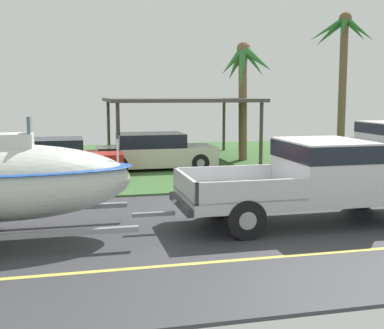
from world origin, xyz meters
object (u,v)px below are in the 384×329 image
object	(u,v)px
boat_on_trailer	(2,182)
parked_sedan_near	(155,152)
carport_awning	(178,101)
palm_tree_near_left	(343,50)
parked_sedan_far	(48,160)
pickup_truck_towing	(322,176)
palm_tree_near_right	(244,74)

from	to	relation	value
boat_on_trailer	parked_sedan_near	bearing A→B (deg)	62.76
parked_sedan_near	carport_awning	bearing A→B (deg)	60.93
boat_on_trailer	palm_tree_near_left	distance (m)	18.47
palm_tree_near_left	parked_sedan_far	bearing A→B (deg)	-160.73
pickup_truck_towing	parked_sedan_near	xyz separation A→B (m)	(-2.42, 8.41, -0.36)
boat_on_trailer	carport_awning	world-z (taller)	carport_awning
boat_on_trailer	parked_sedan_near	distance (m)	9.48
parked_sedan_near	palm_tree_near_left	world-z (taller)	palm_tree_near_left
boat_on_trailer	carport_awning	bearing A→B (deg)	62.32
parked_sedan_near	carport_awning	world-z (taller)	carport_awning
parked_sedan_near	palm_tree_near_left	size ratio (longest dim) A/B	0.66
pickup_truck_towing	parked_sedan_far	bearing A→B (deg)	131.46
boat_on_trailer	palm_tree_near_left	bearing A→B (deg)	40.25
boat_on_trailer	palm_tree_near_left	world-z (taller)	palm_tree_near_left
palm_tree_near_left	carport_awning	bearing A→B (deg)	-175.31
pickup_truck_towing	palm_tree_near_left	world-z (taller)	palm_tree_near_left
pickup_truck_towing	parked_sedan_far	size ratio (longest dim) A/B	1.25
pickup_truck_towing	carport_awning	distance (m)	11.18
parked_sedan_far	palm_tree_near_left	distance (m)	14.69
parked_sedan_near	palm_tree_near_right	bearing A→B (deg)	21.81
pickup_truck_towing	boat_on_trailer	size ratio (longest dim) A/B	0.95
pickup_truck_towing	parked_sedan_near	world-z (taller)	pickup_truck_towing
pickup_truck_towing	palm_tree_near_right	size ratio (longest dim) A/B	1.18
pickup_truck_towing	palm_tree_near_left	size ratio (longest dim) A/B	0.89
palm_tree_near_left	pickup_truck_towing	bearing A→B (deg)	-121.12
palm_tree_near_left	palm_tree_near_right	distance (m)	5.83
parked_sedan_near	carport_awning	size ratio (longest dim) A/B	0.71
parked_sedan_near	parked_sedan_far	distance (m)	4.04
pickup_truck_towing	boat_on_trailer	xyz separation A→B (m)	(-6.76, 0.00, 0.15)
boat_on_trailer	parked_sedan_near	size ratio (longest dim) A/B	1.41
carport_awning	palm_tree_near_left	world-z (taller)	palm_tree_near_left
parked_sedan_far	palm_tree_near_left	bearing A→B (deg)	19.27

